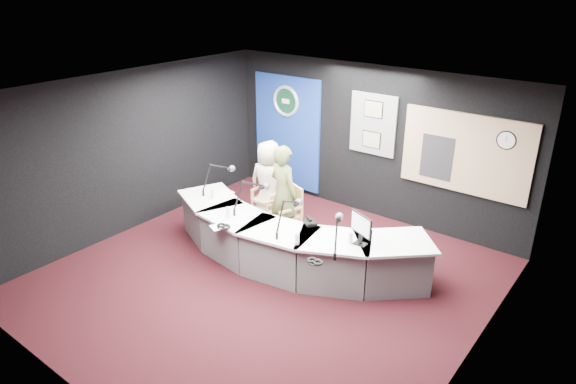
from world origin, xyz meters
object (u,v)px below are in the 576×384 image
Objects in this scene: armchair_right at (284,214)px; person_woman at (284,194)px; person_man at (269,183)px; broadcast_desk at (286,242)px; armchair_left at (269,197)px.

armchair_right is 0.37m from person_woman.
armchair_right is 0.61× the size of person_man.
person_man is (-1.15, 0.98, 0.40)m from broadcast_desk.
person_man is at bearing 139.56° from broadcast_desk.
armchair_right is 0.78m from person_man.
person_woman reaches higher than person_man.
person_man reaches higher than broadcast_desk.
person_woman reaches higher than armchair_left.
person_woman is (0.62, -0.36, 0.07)m from person_man.
armchair_left is at bearing 139.56° from broadcast_desk.
person_woman is (0.62, -0.36, 0.36)m from armchair_left.
broadcast_desk is 0.82m from armchair_right.
person_man is (-0.62, 0.36, 0.30)m from armchair_right.
armchair_left reaches higher than broadcast_desk.
person_woman is (0.00, 0.00, 0.37)m from armchair_right.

